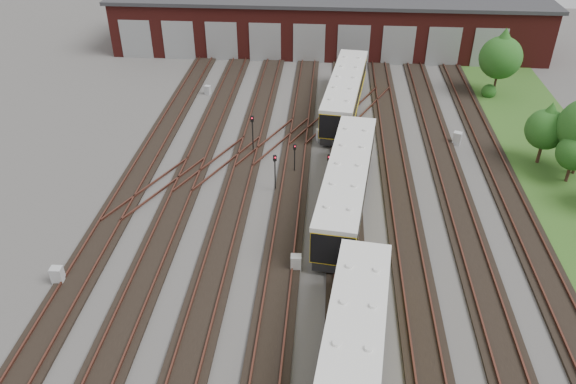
{
  "coord_description": "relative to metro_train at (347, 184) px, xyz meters",
  "views": [
    {
      "loc": [
        0.5,
        -28.37,
        22.67
      ],
      "look_at": [
        -1.98,
        3.33,
        2.0
      ],
      "focal_mm": 35.0,
      "sensor_mm": 36.0,
      "label": 1
    }
  ],
  "objects": [
    {
      "name": "maintenance_shed",
      "position": [
        -2.01,
        35.19,
        1.26
      ],
      "size": [
        51.0,
        12.5,
        6.35
      ],
      "color": "#531814",
      "rests_on": "ground"
    },
    {
      "name": "bush_1",
      "position": [
        14.48,
        20.87,
        -1.22
      ],
      "size": [
        1.45,
        1.45,
        1.45
      ],
      "primitive_type": "sphere",
      "color": "#154714",
      "rests_on": "ground"
    },
    {
      "name": "metro_train",
      "position": [
        0.0,
        0.0,
        0.0
      ],
      "size": [
        4.57,
        47.47,
        3.15
      ],
      "rotation": [
        0.0,
        0.0,
        -0.12
      ],
      "color": "black",
      "rests_on": "ground"
    },
    {
      "name": "relay_cabinet_2",
      "position": [
        -3.06,
        -7.02,
        -1.41
      ],
      "size": [
        0.66,
        0.56,
        1.07
      ],
      "primitive_type": "cube",
      "rotation": [
        0.0,
        0.0,
        0.04
      ],
      "color": "#AFB1B4",
      "rests_on": "ground"
    },
    {
      "name": "relay_cabinet_3",
      "position": [
        -2.08,
        9.92,
        -1.4
      ],
      "size": [
        0.8,
        0.73,
        1.1
      ],
      "primitive_type": "cube",
      "rotation": [
        0.0,
        0.0,
        0.31
      ],
      "color": "#AFB1B4",
      "rests_on": "ground"
    },
    {
      "name": "bush_2",
      "position": [
        18.49,
        11.83,
        -1.14
      ],
      "size": [
        1.61,
        1.61,
        1.61
      ],
      "primitive_type": "sphere",
      "color": "#154714",
      "rests_on": "ground"
    },
    {
      "name": "grass_verge",
      "position": [
        17.0,
        5.22,
        -1.92
      ],
      "size": [
        8.0,
        55.0,
        0.05
      ],
      "primitive_type": "cube",
      "color": "#274E1A",
      "rests_on": "ground"
    },
    {
      "name": "signal_mast_0",
      "position": [
        -5.18,
        1.73,
        -0.02
      ],
      "size": [
        0.27,
        0.26,
        3.01
      ],
      "rotation": [
        0.0,
        0.0,
        0.4
      ],
      "color": "black",
      "rests_on": "ground"
    },
    {
      "name": "relay_cabinet_0",
      "position": [
        -17.0,
        -9.29,
        -1.38
      ],
      "size": [
        0.68,
        0.57,
        1.12
      ],
      "primitive_type": "cube",
      "rotation": [
        0.0,
        0.0,
        0.02
      ],
      "color": "#AFB1B4",
      "rests_on": "ground"
    },
    {
      "name": "signal_mast_3",
      "position": [
        -3.94,
        4.5,
        -0.35
      ],
      "size": [
        0.25,
        0.23,
        2.47
      ],
      "rotation": [
        0.0,
        0.0,
        0.27
      ],
      "color": "black",
      "rests_on": "ground"
    },
    {
      "name": "ground",
      "position": [
        -2.0,
        -4.78,
        -1.94
      ],
      "size": [
        120.0,
        120.0,
        0.0
      ],
      "primitive_type": "plane",
      "color": "#43403E",
      "rests_on": "ground"
    },
    {
      "name": "tree_0",
      "position": [
        15.05,
        21.27,
        2.44
      ],
      "size": [
        4.12,
        4.12,
        6.82
      ],
      "color": "#372219",
      "rests_on": "ground"
    },
    {
      "name": "track_network",
      "position": [
        -2.17,
        -4.2,
        -1.84
      ],
      "size": [
        30.4,
        70.0,
        0.33
      ],
      "color": "black",
      "rests_on": "ground"
    },
    {
      "name": "relay_cabinet_1",
      "position": [
        -13.75,
        19.17,
        -1.49
      ],
      "size": [
        0.67,
        0.61,
        0.9
      ],
      "primitive_type": "cube",
      "rotation": [
        0.0,
        0.0,
        -0.37
      ],
      "color": "#AFB1B4",
      "rests_on": "ground"
    },
    {
      "name": "signal_mast_1",
      "position": [
        -7.59,
        7.53,
        0.15
      ],
      "size": [
        0.26,
        0.24,
        3.28
      ],
      "rotation": [
        0.0,
        0.0,
        0.03
      ],
      "color": "black",
      "rests_on": "ground"
    },
    {
      "name": "tree_3",
      "position": [
        16.82,
        4.73,
        0.9
      ],
      "size": [
        2.68,
        2.68,
        4.43
      ],
      "color": "#372219",
      "rests_on": "ground"
    },
    {
      "name": "tree_1",
      "position": [
        15.48,
        7.52,
        1.44
      ],
      "size": [
        3.18,
        3.18,
        5.27
      ],
      "color": "#372219",
      "rests_on": "ground"
    },
    {
      "name": "signal_mast_2",
      "position": [
        -1.28,
        2.1,
        -0.01
      ],
      "size": [
        0.27,
        0.26,
        3.02
      ],
      "rotation": [
        0.0,
        0.0,
        -0.26
      ],
      "color": "black",
      "rests_on": "ground"
    },
    {
      "name": "relay_cabinet_4",
      "position": [
        9.52,
        10.25,
        -1.39
      ],
      "size": [
        0.82,
        0.76,
        1.11
      ],
      "primitive_type": "cube",
      "rotation": [
        0.0,
        0.0,
        -0.38
      ],
      "color": "#AFB1B4",
      "rests_on": "ground"
    }
  ]
}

